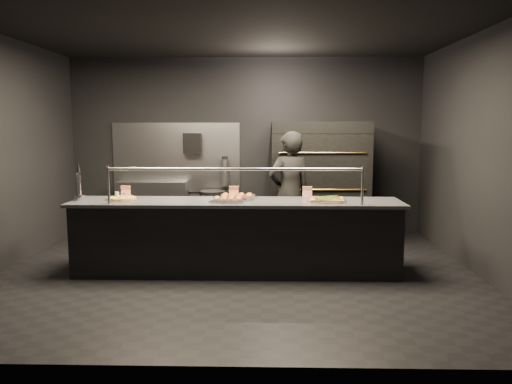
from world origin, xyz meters
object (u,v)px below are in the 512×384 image
pizza_oven (318,181)px  worker (289,193)px  round_pizza (122,198)px  slider_tray_b (237,197)px  trash_bin (213,213)px  towel_dispenser (193,143)px  fire_extinguisher (225,172)px  slider_tray_a (228,200)px  service_counter (237,237)px  square_pizza (327,200)px  prep_shelf (153,207)px  beer_tap (79,190)px

pizza_oven → worker: bearing=-119.2°
round_pizza → slider_tray_b: 1.45m
trash_bin → towel_dispenser: bearing=147.2°
fire_extinguisher → slider_tray_a: 2.50m
service_counter → pizza_oven: bearing=57.7°
fire_extinguisher → trash_bin: (-0.18, -0.25, -0.68)m
square_pizza → worker: (-0.42, 1.02, -0.05)m
pizza_oven → towel_dispenser: (-2.10, 0.49, 0.58)m
pizza_oven → fire_extinguisher: size_ratio=3.78×
prep_shelf → pizza_oven: bearing=-8.5°
slider_tray_b → towel_dispenser: bearing=111.9°
towel_dispenser → worker: 2.22m
towel_dispenser → slider_tray_a: 2.67m
towel_dispenser → slider_tray_b: (0.90, -2.24, -0.60)m
towel_dispenser → slider_tray_b: 2.49m
service_counter → beer_tap: bearing=-178.5°
prep_shelf → slider_tray_b: size_ratio=2.32×
worker → pizza_oven: bearing=-142.4°
beer_tap → square_pizza: 3.07m
towel_dispenser → round_pizza: (-0.55, -2.34, -0.61)m
slider_tray_a → trash_bin: 2.35m
pizza_oven → slider_tray_b: (-1.20, -1.75, -0.02)m
slider_tray_b → square_pizza: slider_tray_b is taller
fire_extinguisher → beer_tap: bearing=-123.1°
round_pizza → worker: (2.15, 0.95, -0.05)m
service_counter → round_pizza: service_counter is taller
towel_dispenser → round_pizza: size_ratio=0.83×
trash_bin → round_pizza: bearing=-113.5°
service_counter → beer_tap: 2.04m
service_counter → slider_tray_b: size_ratio=7.91×
pizza_oven → worker: 1.03m
round_pizza → pizza_oven: bearing=34.9°
pizza_oven → slider_tray_a: pizza_oven is taller
slider_tray_a → towel_dispenser: bearing=107.9°
towel_dispenser → slider_tray_a: (0.80, -2.48, -0.61)m
pizza_oven → prep_shelf: bearing=171.5°
prep_shelf → worker: bearing=-29.8°
prep_shelf → beer_tap: bearing=-98.3°
slider_tray_a → trash_bin: slider_tray_a is taller
prep_shelf → fire_extinguisher: (1.25, 0.08, 0.61)m
prep_shelf → fire_extinguisher: fire_extinguisher is taller
prep_shelf → round_pizza: (0.15, -2.27, 0.49)m
beer_tap → round_pizza: bearing=11.8°
service_counter → towel_dispenser: towel_dispenser is taller
service_counter → beer_tap: (-1.95, -0.05, 0.59)m
slider_tray_b → slider_tray_a: bearing=-113.0°
pizza_oven → square_pizza: pizza_oven is taller
square_pizza → service_counter: bearing=179.4°
trash_bin → slider_tray_a: bearing=-79.0°
prep_shelf → round_pizza: size_ratio=2.85×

